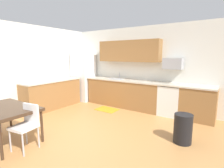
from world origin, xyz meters
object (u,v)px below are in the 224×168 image
at_px(trash_bin, 183,129).
at_px(chair_near_table, 27,123).
at_px(oven_range, 170,100).
at_px(refrigerator, 84,76).
at_px(microwave, 173,64).
at_px(dining_table, 5,110).

bearing_deg(trash_bin, chair_near_table, -141.82).
bearing_deg(oven_range, refrigerator, -178.65).
bearing_deg(microwave, oven_range, -90.00).
distance_m(microwave, dining_table, 4.40).
bearing_deg(dining_table, microwave, 57.43).
distance_m(refrigerator, trash_bin, 4.40).
xyz_separation_m(refrigerator, oven_range, (3.38, 0.08, -0.48)).
xyz_separation_m(refrigerator, trash_bin, (4.10, -1.49, -0.64)).
bearing_deg(microwave, refrigerator, -176.95).
height_order(chair_near_table, trash_bin, chair_near_table).
bearing_deg(microwave, chair_near_table, -115.34).
bearing_deg(dining_table, trash_bin, 32.95).
bearing_deg(dining_table, refrigerator, 107.06).
bearing_deg(oven_range, dining_table, -123.29).
xyz_separation_m(oven_range, dining_table, (-2.32, -3.54, 0.21)).
bearing_deg(dining_table, chair_near_table, 7.41).
relative_size(dining_table, trash_bin, 2.33).
xyz_separation_m(oven_range, chair_near_table, (-1.68, -3.45, 0.05)).
bearing_deg(trash_bin, oven_range, 114.45).
height_order(oven_range, trash_bin, oven_range).
height_order(dining_table, trash_bin, dining_table).
xyz_separation_m(refrigerator, microwave, (3.38, 0.18, 0.59)).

